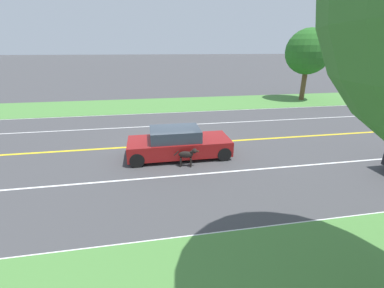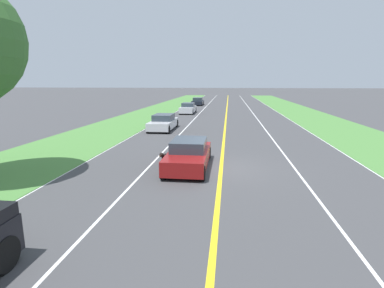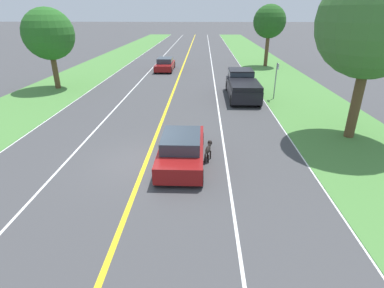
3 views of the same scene
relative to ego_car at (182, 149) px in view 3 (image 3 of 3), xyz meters
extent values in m
plane|color=#424244|center=(-1.56, -0.03, -0.63)|extent=(400.00, 400.00, 0.00)
cube|color=yellow|center=(-1.56, -0.03, -0.62)|extent=(0.18, 160.00, 0.01)
cube|color=white|center=(5.44, -0.03, -0.62)|extent=(0.14, 160.00, 0.01)
cube|color=white|center=(1.94, -0.03, -0.62)|extent=(0.10, 160.00, 0.01)
cube|color=white|center=(-5.06, -0.03, -0.62)|extent=(0.10, 160.00, 0.01)
cube|color=#4C843D|center=(8.44, -0.03, -0.61)|extent=(6.00, 160.00, 0.03)
cube|color=maroon|center=(0.00, 0.04, -0.13)|extent=(1.84, 4.57, 0.66)
cube|color=#2D3842|center=(0.00, -0.14, 0.46)|extent=(1.58, 2.19, 0.51)
cylinder|color=black|center=(0.83, 1.92, -0.32)|extent=(0.22, 0.62, 0.62)
cylinder|color=black|center=(0.83, -1.84, -0.32)|extent=(0.22, 0.62, 0.62)
cylinder|color=black|center=(-0.83, 1.92, -0.32)|extent=(0.22, 0.62, 0.62)
cylinder|color=black|center=(-0.83, -1.84, -0.32)|extent=(0.22, 0.62, 0.62)
ellipsoid|color=black|center=(1.13, 0.17, -0.09)|extent=(0.33, 0.63, 0.29)
cylinder|color=black|center=(1.25, 0.36, -0.43)|extent=(0.07, 0.07, 0.39)
cylinder|color=black|center=(1.15, -0.05, -0.43)|extent=(0.07, 0.07, 0.39)
cylinder|color=black|center=(1.12, 0.39, -0.43)|extent=(0.07, 0.07, 0.39)
cylinder|color=black|center=(1.01, -0.02, -0.43)|extent=(0.07, 0.07, 0.39)
cylinder|color=black|center=(1.19, 0.42, 0.02)|extent=(0.16, 0.19, 0.16)
sphere|color=black|center=(1.22, 0.52, 0.08)|extent=(0.25, 0.25, 0.21)
ellipsoid|color=#331E14|center=(1.25, 0.66, 0.06)|extent=(0.11, 0.12, 0.08)
cone|color=black|center=(1.27, 0.50, 0.16)|extent=(0.08, 0.08, 0.09)
cone|color=black|center=(1.16, 0.53, 0.16)|extent=(0.08, 0.08, 0.09)
cylinder|color=black|center=(1.04, -0.22, -0.05)|extent=(0.10, 0.23, 0.23)
cube|color=black|center=(3.86, 10.86, 0.04)|extent=(2.09, 5.75, 0.87)
cube|color=black|center=(3.86, 12.53, 0.85)|extent=(1.84, 2.17, 0.74)
cube|color=#2D3842|center=(3.86, 12.53, 0.96)|extent=(1.86, 2.20, 0.32)
cube|color=black|center=(3.86, 9.66, 0.63)|extent=(2.05, 3.27, 0.30)
cylinder|color=black|center=(4.82, 13.18, -0.23)|extent=(0.22, 0.80, 0.80)
cylinder|color=black|center=(4.82, 8.54, -0.23)|extent=(0.22, 0.80, 0.80)
cylinder|color=black|center=(2.90, 13.18, -0.23)|extent=(0.22, 0.80, 0.80)
cylinder|color=black|center=(2.90, 8.54, -0.23)|extent=(0.22, 0.80, 0.80)
cube|color=maroon|center=(-3.39, 22.32, -0.14)|extent=(1.84, 4.80, 0.61)
cube|color=#2D3842|center=(-3.39, 22.51, 0.43)|extent=(1.59, 2.30, 0.53)
cylinder|color=black|center=(-4.22, 20.36, -0.29)|extent=(0.22, 0.67, 0.67)
cylinder|color=black|center=(-4.22, 24.29, -0.29)|extent=(0.22, 0.67, 0.67)
cylinder|color=black|center=(-2.56, 20.36, -0.29)|extent=(0.22, 0.67, 0.67)
cylinder|color=black|center=(-2.56, 24.29, -0.29)|extent=(0.22, 0.67, 0.67)
cylinder|color=brown|center=(8.55, 3.20, 1.34)|extent=(0.48, 0.48, 3.94)
sphere|color=#3D7033|center=(8.55, 3.20, 4.97)|extent=(5.09, 5.09, 5.09)
cylinder|color=brown|center=(8.35, 25.53, 1.28)|extent=(0.43, 0.43, 3.81)
sphere|color=#23561E|center=(8.35, 25.53, 4.38)|extent=(3.68, 3.68, 3.68)
cylinder|color=brown|center=(-11.52, 13.36, 0.91)|extent=(0.44, 0.44, 3.08)
sphere|color=#286623|center=(-11.52, 13.36, 3.76)|extent=(4.02, 4.02, 4.02)
cylinder|color=gray|center=(6.18, 10.51, 0.71)|extent=(0.08, 0.08, 2.68)
cube|color=white|center=(6.23, 10.51, 1.80)|extent=(0.03, 0.64, 0.40)
camera|label=1|loc=(10.84, -1.29, 4.06)|focal=24.00mm
camera|label=2|loc=(-1.86, 13.85, 3.42)|focal=28.00mm
camera|label=3|loc=(0.87, -11.60, 5.37)|focal=28.00mm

